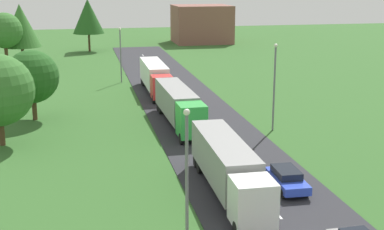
{
  "coord_description": "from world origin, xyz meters",
  "views": [
    {
      "loc": [
        -11.62,
        -19.94,
        14.54
      ],
      "look_at": [
        -1.64,
        27.81,
        1.92
      ],
      "focal_mm": 49.84,
      "sensor_mm": 36.0,
      "label": 1
    }
  ],
  "objects_px": {
    "lamppost_lead": "(187,172)",
    "distant_building": "(202,24)",
    "truck_second": "(179,105)",
    "car_second": "(287,178)",
    "tree_oak": "(32,77)",
    "tree_maple": "(4,31)",
    "tree_pine": "(21,26)",
    "truck_third": "(155,76)",
    "lamppost_third": "(121,52)",
    "lamppost_second": "(274,83)",
    "truck_lead": "(228,166)",
    "tree_ash": "(88,16)"
  },
  "relations": [
    {
      "from": "truck_lead",
      "to": "distant_building",
      "type": "distance_m",
      "value": 88.89
    },
    {
      "from": "car_second",
      "to": "truck_second",
      "type": "bearing_deg",
      "value": 103.65
    },
    {
      "from": "tree_maple",
      "to": "tree_ash",
      "type": "distance_m",
      "value": 22.35
    },
    {
      "from": "tree_maple",
      "to": "car_second",
      "type": "bearing_deg",
      "value": -66.35
    },
    {
      "from": "truck_second",
      "to": "car_second",
      "type": "height_order",
      "value": "truck_second"
    },
    {
      "from": "truck_lead",
      "to": "tree_pine",
      "type": "height_order",
      "value": "tree_pine"
    },
    {
      "from": "distant_building",
      "to": "lamppost_third",
      "type": "bearing_deg",
      "value": -116.1
    },
    {
      "from": "car_second",
      "to": "distant_building",
      "type": "relative_size",
      "value": 0.36
    },
    {
      "from": "car_second",
      "to": "tree_pine",
      "type": "relative_size",
      "value": 0.44
    },
    {
      "from": "truck_lead",
      "to": "lamppost_lead",
      "type": "bearing_deg",
      "value": -121.9
    },
    {
      "from": "truck_third",
      "to": "lamppost_lead",
      "type": "bearing_deg",
      "value": -95.55
    },
    {
      "from": "truck_lead",
      "to": "truck_third",
      "type": "distance_m",
      "value": 34.45
    },
    {
      "from": "car_second",
      "to": "lamppost_lead",
      "type": "height_order",
      "value": "lamppost_lead"
    },
    {
      "from": "tree_oak",
      "to": "tree_maple",
      "type": "relative_size",
      "value": 0.81
    },
    {
      "from": "tree_pine",
      "to": "lamppost_third",
      "type": "bearing_deg",
      "value": -53.67
    },
    {
      "from": "tree_oak",
      "to": "lamppost_second",
      "type": "bearing_deg",
      "value": -21.18
    },
    {
      "from": "truck_second",
      "to": "lamppost_second",
      "type": "height_order",
      "value": "lamppost_second"
    },
    {
      "from": "lamppost_third",
      "to": "tree_maple",
      "type": "relative_size",
      "value": 0.86
    },
    {
      "from": "truck_lead",
      "to": "distant_building",
      "type": "relative_size",
      "value": 1.06
    },
    {
      "from": "truck_lead",
      "to": "tree_ash",
      "type": "height_order",
      "value": "tree_ash"
    },
    {
      "from": "lamppost_lead",
      "to": "distant_building",
      "type": "bearing_deg",
      "value": 76.71
    },
    {
      "from": "lamppost_lead",
      "to": "tree_pine",
      "type": "distance_m",
      "value": 71.64
    },
    {
      "from": "truck_lead",
      "to": "lamppost_third",
      "type": "relative_size",
      "value": 1.73
    },
    {
      "from": "lamppost_lead",
      "to": "distant_building",
      "type": "xyz_separation_m",
      "value": [
        22.14,
        93.75,
        -0.23
      ]
    },
    {
      "from": "truck_third",
      "to": "tree_maple",
      "type": "bearing_deg",
      "value": 130.8
    },
    {
      "from": "tree_ash",
      "to": "distant_building",
      "type": "height_order",
      "value": "tree_ash"
    },
    {
      "from": "truck_second",
      "to": "lamppost_lead",
      "type": "relative_size",
      "value": 1.78
    },
    {
      "from": "truck_third",
      "to": "tree_oak",
      "type": "relative_size",
      "value": 1.84
    },
    {
      "from": "truck_lead",
      "to": "tree_oak",
      "type": "bearing_deg",
      "value": 121.63
    },
    {
      "from": "tree_oak",
      "to": "tree_pine",
      "type": "bearing_deg",
      "value": 96.95
    },
    {
      "from": "lamppost_third",
      "to": "truck_third",
      "type": "bearing_deg",
      "value": -64.54
    },
    {
      "from": "truck_third",
      "to": "lamppost_second",
      "type": "height_order",
      "value": "lamppost_second"
    },
    {
      "from": "truck_second",
      "to": "truck_third",
      "type": "xyz_separation_m",
      "value": [
        -0.13,
        16.16,
        0.03
      ]
    },
    {
      "from": "tree_oak",
      "to": "tree_pine",
      "type": "xyz_separation_m",
      "value": [
        -4.84,
        39.74,
        1.94
      ]
    },
    {
      "from": "tree_ash",
      "to": "lamppost_third",
      "type": "bearing_deg",
      "value": -83.79
    },
    {
      "from": "distant_building",
      "to": "truck_lead",
      "type": "bearing_deg",
      "value": -101.66
    },
    {
      "from": "lamppost_second",
      "to": "lamppost_lead",
      "type": "bearing_deg",
      "value": -121.06
    },
    {
      "from": "truck_third",
      "to": "lamppost_second",
      "type": "bearing_deg",
      "value": -66.07
    },
    {
      "from": "lamppost_lead",
      "to": "tree_pine",
      "type": "height_order",
      "value": "tree_pine"
    },
    {
      "from": "lamppost_lead",
      "to": "tree_oak",
      "type": "relative_size",
      "value": 1.08
    },
    {
      "from": "tree_pine",
      "to": "tree_ash",
      "type": "distance_m",
      "value": 17.78
    },
    {
      "from": "truck_lead",
      "to": "truck_third",
      "type": "height_order",
      "value": "truck_third"
    },
    {
      "from": "truck_lead",
      "to": "distant_building",
      "type": "xyz_separation_m",
      "value": [
        17.96,
        87.03,
        2.1
      ]
    },
    {
      "from": "truck_lead",
      "to": "lamppost_second",
      "type": "relative_size",
      "value": 1.58
    },
    {
      "from": "lamppost_lead",
      "to": "lamppost_third",
      "type": "height_order",
      "value": "lamppost_lead"
    },
    {
      "from": "truck_second",
      "to": "tree_oak",
      "type": "distance_m",
      "value": 15.55
    },
    {
      "from": "truck_second",
      "to": "car_second",
      "type": "relative_size",
      "value": 3.11
    },
    {
      "from": "truck_third",
      "to": "tree_pine",
      "type": "distance_m",
      "value": 34.87
    },
    {
      "from": "lamppost_third",
      "to": "tree_maple",
      "type": "height_order",
      "value": "tree_maple"
    },
    {
      "from": "tree_oak",
      "to": "tree_pine",
      "type": "distance_m",
      "value": 40.08
    }
  ]
}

